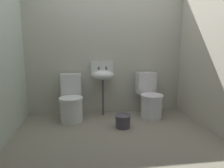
% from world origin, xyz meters
% --- Properties ---
extents(ground_plane, '(3.32, 2.52, 0.08)m').
position_xyz_m(ground_plane, '(0.00, 0.00, -0.04)').
color(ground_plane, gray).
extents(wall_back, '(3.32, 0.10, 2.28)m').
position_xyz_m(wall_back, '(0.00, 1.11, 1.14)').
color(wall_back, beige).
rests_on(wall_back, ground).
extents(wall_right, '(0.10, 2.32, 2.28)m').
position_xyz_m(wall_right, '(1.51, 0.10, 1.14)').
color(wall_right, '#BDB8A5').
rests_on(wall_right, ground).
extents(toilet_left, '(0.41, 0.60, 0.78)m').
position_xyz_m(toilet_left, '(-0.65, 0.71, 0.32)').
color(toilet_left, white).
rests_on(toilet_left, ground).
extents(toilet_right, '(0.43, 0.62, 0.78)m').
position_xyz_m(toilet_right, '(0.76, 0.71, 0.32)').
color(toilet_right, white).
rests_on(toilet_right, ground).
extents(sink, '(0.42, 0.35, 0.99)m').
position_xyz_m(sink, '(-0.08, 0.90, 0.75)').
color(sink, '#4B4853').
rests_on(sink, ground).
extents(bucket, '(0.25, 0.25, 0.20)m').
position_xyz_m(bucket, '(0.17, 0.24, 0.11)').
color(bucket, '#4B4853').
rests_on(bucket, ground).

